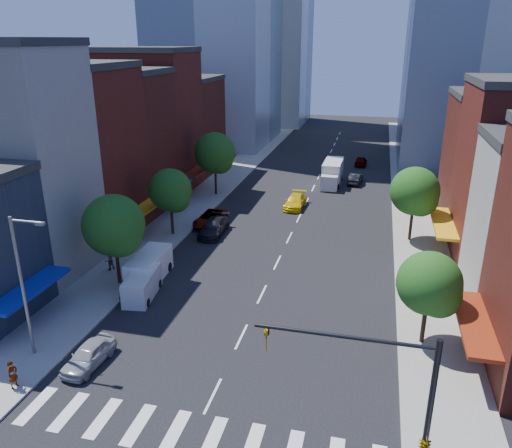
{
  "coord_description": "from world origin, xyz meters",
  "views": [
    {
      "loc": [
        7.63,
        -21.26,
        18.48
      ],
      "look_at": [
        -0.95,
        13.96,
        5.0
      ],
      "focal_mm": 35.0,
      "sensor_mm": 36.0,
      "label": 1
    }
  ],
  "objects_px": {
    "parked_car_second": "(138,283)",
    "taxi": "(295,201)",
    "box_truck": "(332,174)",
    "cargo_van_far": "(149,268)",
    "traffic_car_oncoming": "(355,179)",
    "parked_car_front": "(89,355)",
    "parked_car_rear": "(214,227)",
    "traffic_car_far": "(361,161)",
    "pedestrian_near": "(13,375)",
    "parked_car_third": "(210,219)",
    "cargo_van_near": "(142,286)",
    "pedestrian_far": "(109,261)"
  },
  "relations": [
    {
      "from": "parked_car_second",
      "to": "parked_car_third",
      "type": "xyz_separation_m",
      "value": [
        0.74,
        15.3,
        0.03
      ]
    },
    {
      "from": "parked_car_second",
      "to": "traffic_car_far",
      "type": "bearing_deg",
      "value": 65.69
    },
    {
      "from": "parked_car_front",
      "to": "box_truck",
      "type": "distance_m",
      "value": 44.79
    },
    {
      "from": "cargo_van_near",
      "to": "parked_car_second",
      "type": "bearing_deg",
      "value": 123.46
    },
    {
      "from": "cargo_van_near",
      "to": "traffic_car_oncoming",
      "type": "relative_size",
      "value": 1.1
    },
    {
      "from": "parked_car_front",
      "to": "pedestrian_far",
      "type": "xyz_separation_m",
      "value": [
        -5.35,
        12.06,
        0.28
      ]
    },
    {
      "from": "cargo_van_far",
      "to": "pedestrian_near",
      "type": "relative_size",
      "value": 3.15
    },
    {
      "from": "parked_car_second",
      "to": "parked_car_rear",
      "type": "xyz_separation_m",
      "value": [
        1.95,
        12.88,
        0.09
      ]
    },
    {
      "from": "parked_car_front",
      "to": "parked_car_rear",
      "type": "height_order",
      "value": "parked_car_rear"
    },
    {
      "from": "parked_car_third",
      "to": "pedestrian_far",
      "type": "relative_size",
      "value": 3.15
    },
    {
      "from": "parked_car_front",
      "to": "pedestrian_near",
      "type": "bearing_deg",
      "value": -129.23
    },
    {
      "from": "parked_car_front",
      "to": "traffic_car_far",
      "type": "height_order",
      "value": "traffic_car_far"
    },
    {
      "from": "parked_car_rear",
      "to": "cargo_van_far",
      "type": "height_order",
      "value": "cargo_van_far"
    },
    {
      "from": "box_truck",
      "to": "pedestrian_near",
      "type": "xyz_separation_m",
      "value": [
        -13.13,
        -46.6,
        -0.47
      ]
    },
    {
      "from": "parked_car_second",
      "to": "traffic_car_far",
      "type": "xyz_separation_m",
      "value": [
        15.01,
        45.96,
        0.02
      ]
    },
    {
      "from": "box_truck",
      "to": "pedestrian_far",
      "type": "height_order",
      "value": "box_truck"
    },
    {
      "from": "parked_car_front",
      "to": "traffic_car_oncoming",
      "type": "relative_size",
      "value": 0.96
    },
    {
      "from": "parked_car_second",
      "to": "taxi",
      "type": "xyz_separation_m",
      "value": [
        8.5,
        23.25,
        0.05
      ]
    },
    {
      "from": "parked_car_front",
      "to": "parked_car_rear",
      "type": "relative_size",
      "value": 0.76
    },
    {
      "from": "parked_car_rear",
      "to": "traffic_car_oncoming",
      "type": "distance_m",
      "value": 25.77
    },
    {
      "from": "cargo_van_near",
      "to": "traffic_car_far",
      "type": "distance_m",
      "value": 48.92
    },
    {
      "from": "parked_car_front",
      "to": "cargo_van_far",
      "type": "xyz_separation_m",
      "value": [
        -1.4,
        11.33,
        0.41
      ]
    },
    {
      "from": "parked_car_rear",
      "to": "traffic_car_far",
      "type": "distance_m",
      "value": 35.56
    },
    {
      "from": "parked_car_rear",
      "to": "cargo_van_far",
      "type": "relative_size",
      "value": 1.01
    },
    {
      "from": "parked_car_front",
      "to": "pedestrian_near",
      "type": "distance_m",
      "value": 4.16
    },
    {
      "from": "traffic_car_far",
      "to": "box_truck",
      "type": "height_order",
      "value": "box_truck"
    },
    {
      "from": "parked_car_front",
      "to": "pedestrian_near",
      "type": "relative_size",
      "value": 2.42
    },
    {
      "from": "traffic_car_oncoming",
      "to": "pedestrian_near",
      "type": "relative_size",
      "value": 2.53
    },
    {
      "from": "parked_car_front",
      "to": "parked_car_rear",
      "type": "xyz_separation_m",
      "value": [
        0.54,
        22.28,
        0.09
      ]
    },
    {
      "from": "taxi",
      "to": "cargo_van_near",
      "type": "bearing_deg",
      "value": -105.78
    },
    {
      "from": "traffic_car_far",
      "to": "box_truck",
      "type": "xyz_separation_m",
      "value": [
        -3.33,
        -11.76,
        0.75
      ]
    },
    {
      "from": "parked_car_third",
      "to": "traffic_car_oncoming",
      "type": "xyz_separation_m",
      "value": [
        14.01,
        19.93,
        -0.02
      ]
    },
    {
      "from": "parked_car_second",
      "to": "cargo_van_far",
      "type": "bearing_deg",
      "value": 83.63
    },
    {
      "from": "cargo_van_near",
      "to": "pedestrian_near",
      "type": "xyz_separation_m",
      "value": [
        -2.18,
        -11.57,
        0.05
      ]
    },
    {
      "from": "parked_car_second",
      "to": "box_truck",
      "type": "height_order",
      "value": "box_truck"
    },
    {
      "from": "parked_car_third",
      "to": "cargo_van_far",
      "type": "relative_size",
      "value": 0.97
    },
    {
      "from": "cargo_van_far",
      "to": "traffic_car_oncoming",
      "type": "xyz_separation_m",
      "value": [
        14.75,
        33.31,
        -0.4
      ]
    },
    {
      "from": "traffic_car_oncoming",
      "to": "parked_car_third",
      "type": "bearing_deg",
      "value": 62.59
    },
    {
      "from": "taxi",
      "to": "traffic_car_far",
      "type": "xyz_separation_m",
      "value": [
        6.51,
        22.7,
        -0.03
      ]
    },
    {
      "from": "cargo_van_far",
      "to": "box_truck",
      "type": "distance_m",
      "value": 34.31
    },
    {
      "from": "cargo_van_far",
      "to": "parked_car_third",
      "type": "bearing_deg",
      "value": 84.83
    },
    {
      "from": "taxi",
      "to": "pedestrian_near",
      "type": "bearing_deg",
      "value": -103.51
    },
    {
      "from": "cargo_van_far",
      "to": "traffic_car_oncoming",
      "type": "height_order",
      "value": "cargo_van_far"
    },
    {
      "from": "parked_car_third",
      "to": "cargo_van_far",
      "type": "bearing_deg",
      "value": -89.14
    },
    {
      "from": "cargo_van_far",
      "to": "taxi",
      "type": "height_order",
      "value": "cargo_van_far"
    },
    {
      "from": "parked_car_third",
      "to": "cargo_van_near",
      "type": "xyz_separation_m",
      "value": [
        -0.01,
        -16.14,
        0.23
      ]
    },
    {
      "from": "parked_car_front",
      "to": "traffic_car_oncoming",
      "type": "xyz_separation_m",
      "value": [
        13.35,
        44.64,
        0.01
      ]
    },
    {
      "from": "parked_car_rear",
      "to": "parked_car_front",
      "type": "bearing_deg",
      "value": -92.34
    },
    {
      "from": "parked_car_rear",
      "to": "cargo_van_far",
      "type": "bearing_deg",
      "value": -101.0
    },
    {
      "from": "parked_car_third",
      "to": "pedestrian_far",
      "type": "distance_m",
      "value": 13.48
    }
  ]
}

